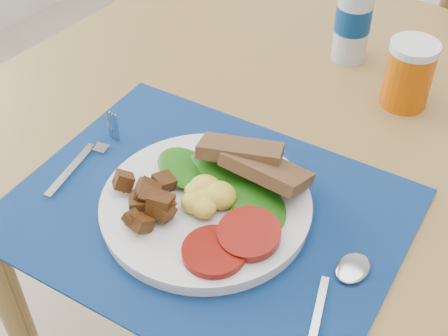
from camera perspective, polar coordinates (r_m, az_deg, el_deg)
name	(u,v)px	position (r m, az deg, el deg)	size (l,w,h in m)	color
table	(410,194)	(1.03, 16.67, -2.29)	(1.40, 0.90, 0.75)	brown
placemat	(206,212)	(0.84, -1.65, -4.08)	(0.51, 0.40, 0.00)	black
breakfast_plate	(201,201)	(0.83, -2.15, -3.05)	(0.28, 0.28, 0.07)	silver
fork	(90,156)	(0.94, -12.14, 1.10)	(0.04, 0.17, 0.00)	#B2B5BA
spoon	(341,284)	(0.77, 10.69, -10.35)	(0.05, 0.16, 0.00)	#B2B5BA
water_bottle	(355,10)	(1.12, 11.86, 13.92)	(0.06, 0.06, 0.21)	#ADBFCC
juice_glass	(408,76)	(1.04, 16.51, 8.08)	(0.08, 0.08, 0.10)	#BB4D05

